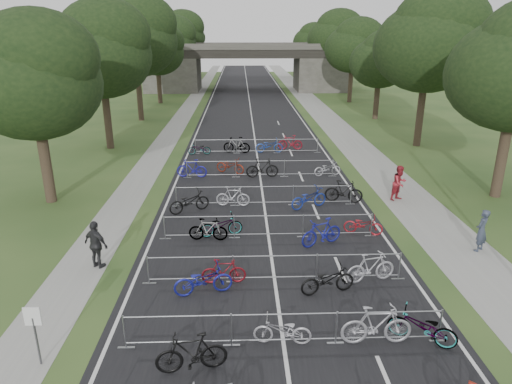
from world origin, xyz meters
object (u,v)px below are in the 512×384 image
pedestrian_c (96,245)px  park_sign (34,325)px  pedestrian_a (482,231)px  pedestrian_b (400,183)px  overpass_bridge (248,67)px

pedestrian_c → park_sign: bearing=119.6°
pedestrian_a → pedestrian_b: size_ratio=0.95×
park_sign → pedestrian_a: 16.81m
pedestrian_b → pedestrian_c: (-14.16, -7.08, -0.00)m
overpass_bridge → park_sign: 62.41m
pedestrian_a → pedestrian_c: 15.57m
park_sign → pedestrian_c: bearing=90.0°
overpass_bridge → pedestrian_c: 56.96m
pedestrian_a → pedestrian_b: bearing=-117.0°
park_sign → pedestrian_a: bearing=22.4°
overpass_bridge → pedestrian_a: (8.74, -55.59, -2.61)m
pedestrian_b → park_sign: bearing=-169.9°
park_sign → pedestrian_a: (15.54, 6.41, -0.35)m
pedestrian_a → overpass_bridge: bearing=-120.6°
park_sign → pedestrian_c: 5.51m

